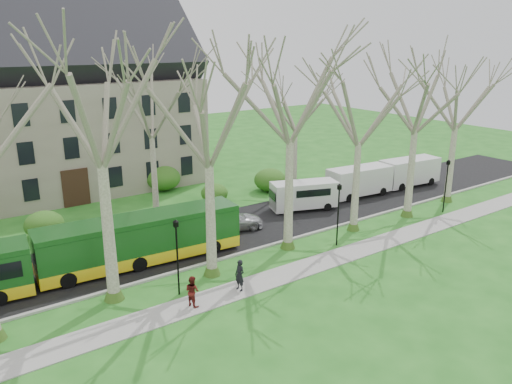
% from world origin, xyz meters
% --- Properties ---
extents(ground, '(120.00, 120.00, 0.00)m').
position_xyz_m(ground, '(0.00, 0.00, 0.00)').
color(ground, '#21641C').
rests_on(ground, ground).
extents(sidewalk, '(70.00, 2.00, 0.06)m').
position_xyz_m(sidewalk, '(0.00, -2.50, 0.03)').
color(sidewalk, gray).
rests_on(sidewalk, ground).
extents(road, '(80.00, 8.00, 0.06)m').
position_xyz_m(road, '(0.00, 5.50, 0.03)').
color(road, black).
rests_on(road, ground).
extents(curb, '(80.00, 0.25, 0.14)m').
position_xyz_m(curb, '(0.00, 1.50, 0.07)').
color(curb, '#A5A39E').
rests_on(curb, ground).
extents(building, '(26.50, 12.20, 16.00)m').
position_xyz_m(building, '(-6.00, 24.00, 8.07)').
color(building, gray).
rests_on(building, ground).
extents(tree_row_verge, '(49.00, 7.00, 14.00)m').
position_xyz_m(tree_row_verge, '(0.00, 0.30, 7.00)').
color(tree_row_verge, gray).
rests_on(tree_row_verge, ground).
extents(tree_row_far, '(33.00, 7.00, 12.00)m').
position_xyz_m(tree_row_far, '(-1.33, 11.00, 6.00)').
color(tree_row_far, gray).
rests_on(tree_row_far, ground).
extents(lamp_row, '(36.22, 0.22, 4.30)m').
position_xyz_m(lamp_row, '(-0.00, -1.00, 2.57)').
color(lamp_row, black).
rests_on(lamp_row, ground).
extents(hedges, '(30.60, 8.60, 2.00)m').
position_xyz_m(hedges, '(-4.67, 14.00, 1.00)').
color(hedges, '#1E4E16').
rests_on(hedges, ground).
extents(bus_follow, '(12.69, 3.53, 3.13)m').
position_xyz_m(bus_follow, '(-5.97, 4.04, 1.63)').
color(bus_follow, '#154B18').
rests_on(bus_follow, road).
extents(sedan, '(5.28, 3.23, 1.43)m').
position_xyz_m(sedan, '(1.53, 5.61, 0.77)').
color(sedan, '#B6B7BB').
rests_on(sedan, road).
extents(van_a, '(5.74, 3.65, 2.35)m').
position_xyz_m(van_a, '(8.99, 5.98, 1.24)').
color(van_a, silver).
rests_on(van_a, road).
extents(van_b, '(6.20, 2.81, 2.62)m').
position_xyz_m(van_b, '(15.49, 6.01, 1.37)').
color(van_b, silver).
rests_on(van_b, road).
extents(van_c, '(6.22, 2.84, 2.63)m').
position_xyz_m(van_c, '(21.87, 5.57, 1.37)').
color(van_c, silver).
rests_on(van_c, road).
extents(pedestrian_a, '(0.53, 0.72, 1.79)m').
position_xyz_m(pedestrian_a, '(-3.03, -2.60, 0.96)').
color(pedestrian_a, black).
rests_on(pedestrian_a, sidewalk).
extents(pedestrian_b, '(0.84, 0.96, 1.68)m').
position_xyz_m(pedestrian_b, '(-6.00, -2.59, 0.90)').
color(pedestrian_b, '#581614').
rests_on(pedestrian_b, sidewalk).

